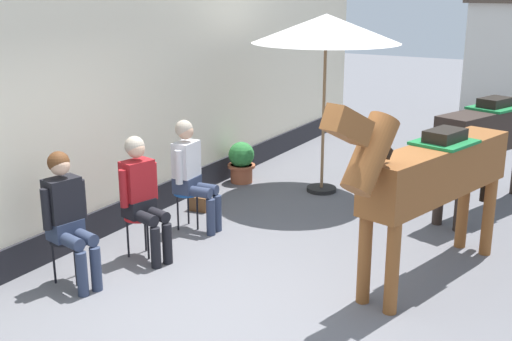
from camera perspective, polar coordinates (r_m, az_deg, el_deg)
ground_plane at (r=8.63m, az=8.31°, el=-4.20°), size 40.00×40.00×0.00m
pub_facade_wall at (r=8.28m, az=-12.00°, el=5.79°), size 0.34×14.00×3.40m
seated_visitor_near at (r=6.74m, az=-16.30°, el=-3.56°), size 0.61×0.48×1.39m
seated_visitor_middle at (r=7.21m, az=-10.06°, el=-1.87°), size 0.61×0.48×1.39m
seated_visitor_far at (r=7.99m, az=-5.75°, el=0.09°), size 0.61×0.49×1.39m
saddled_horse_near at (r=6.67m, az=15.13°, el=-0.23°), size 1.04×2.93×2.06m
saddled_horse_far at (r=9.19m, az=20.84°, el=3.67°), size 1.27×2.87×2.06m
flower_planter_farthest at (r=10.01m, az=-1.30°, el=0.81°), size 0.43×0.43×0.64m
cafe_parasol at (r=9.26m, az=6.20°, el=12.24°), size 2.10×2.10×2.58m
satchel_bag at (r=8.83m, az=-5.10°, el=-2.94°), size 0.29×0.15×0.20m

